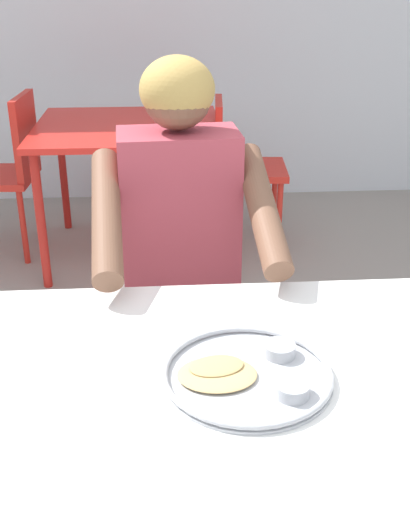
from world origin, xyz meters
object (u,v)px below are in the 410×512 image
Objects in this scene: thali_tray at (248,373)px; chair_foreground at (178,286)px; table_foreground at (230,409)px; chair_red_right at (238,162)px; chair_red_left at (10,165)px; table_background_red at (129,139)px; diner_foreground at (183,246)px.

chair_foreground is (-0.11, 0.85, -0.24)m from thali_tray.
chair_foreground is (-0.08, 0.84, -0.16)m from table_foreground.
chair_red_left is at bearing -179.54° from chair_red_right.
thali_tray is 0.89m from chair_foreground.
chair_foreground is at bearing -103.97° from chair_red_right.
chair_red_left is at bearing 112.02° from table_foreground.
thali_tray is at bearing -81.73° from table_background_red.
chair_foreground reaches higher than chair_red_right.
diner_foreground is at bearing 99.41° from thali_tray.
chair_red_right is at bearing 82.95° from table_foreground.
diner_foreground is 1.76m from chair_red_right.
diner_foreground is 1.32× the size of table_background_red.
chair_red_right reaches higher than table_foreground.
table_foreground is 2.51m from chair_red_left.
table_foreground is 1.39× the size of chair_red_left.
chair_red_right is (1.23, 0.01, -0.01)m from chair_red_left.
chair_foreground is 1.00× the size of chair_red_left.
table_foreground is 3.62× the size of thali_tray.
table_background_red is (-0.22, 1.42, 0.14)m from chair_foreground.
chair_red_left is at bearing 175.10° from table_background_red.
chair_foreground reaches higher than chair_red_left.
diner_foreground is 1.45× the size of chair_red_left.
chair_red_right is (0.37, 1.49, -0.01)m from chair_foreground.
chair_foreground reaches higher than table_foreground.
table_background_red is 0.66m from chair_red_left.
chair_foreground is 0.69× the size of diner_foreground.
thali_tray is 2.30m from table_background_red.
chair_foreground is 1.06× the size of chair_red_right.
chair_red_right is (0.59, 0.07, -0.15)m from table_background_red.
table_background_red is 1.16× the size of chair_red_right.
thali_tray reaches higher than table_foreground.
diner_foreground reaches higher than table_background_red.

